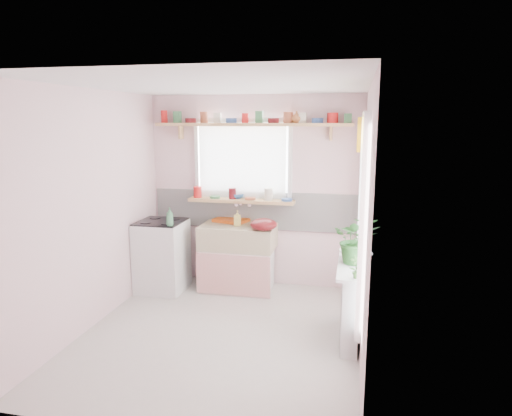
# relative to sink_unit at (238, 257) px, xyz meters

# --- Properties ---
(room) EXTENTS (3.20, 3.20, 3.20)m
(room) POSITION_rel_sink_unit_xyz_m (0.81, -0.43, 0.94)
(room) COLOR beige
(room) RESTS_ON ground
(sink_unit) EXTENTS (0.95, 0.65, 1.11)m
(sink_unit) POSITION_rel_sink_unit_xyz_m (0.00, 0.00, 0.00)
(sink_unit) COLOR white
(sink_unit) RESTS_ON ground
(cooker) EXTENTS (0.58, 0.58, 0.93)m
(cooker) POSITION_rel_sink_unit_xyz_m (-0.95, -0.24, 0.03)
(cooker) COLOR white
(cooker) RESTS_ON ground
(radiator_ledge) EXTENTS (0.22, 0.95, 0.78)m
(radiator_ledge) POSITION_rel_sink_unit_xyz_m (1.45, -1.09, -0.03)
(radiator_ledge) COLOR white
(radiator_ledge) RESTS_ON ground
(windowsill) EXTENTS (1.40, 0.22, 0.04)m
(windowsill) POSITION_rel_sink_unit_xyz_m (-0.00, 0.19, 0.71)
(windowsill) COLOR tan
(windowsill) RESTS_ON room
(pine_shelf) EXTENTS (2.52, 0.24, 0.04)m
(pine_shelf) POSITION_rel_sink_unit_xyz_m (0.15, 0.18, 1.69)
(pine_shelf) COLOR tan
(pine_shelf) RESTS_ON room
(shelf_crockery) EXTENTS (2.47, 0.11, 0.12)m
(shelf_crockery) POSITION_rel_sink_unit_xyz_m (0.15, 0.18, 1.76)
(shelf_crockery) COLOR red
(shelf_crockery) RESTS_ON pine_shelf
(sill_crockery) EXTENTS (1.35, 0.11, 0.12)m
(sill_crockery) POSITION_rel_sink_unit_xyz_m (-0.05, 0.19, 0.78)
(sill_crockery) COLOR red
(sill_crockery) RESTS_ON windowsill
(dish_tray) EXTENTS (0.49, 0.42, 0.04)m
(dish_tray) POSITION_rel_sink_unit_xyz_m (-0.14, 0.21, 0.44)
(dish_tray) COLOR #D25412
(dish_tray) RESTS_ON sink_unit
(colander) EXTENTS (0.36, 0.36, 0.15)m
(colander) POSITION_rel_sink_unit_xyz_m (0.37, -0.19, 0.49)
(colander) COLOR #5F1013
(colander) RESTS_ON sink_unit
(jade_plant) EXTENTS (0.47, 0.41, 0.49)m
(jade_plant) POSITION_rel_sink_unit_xyz_m (1.48, -1.04, 0.59)
(jade_plant) COLOR #275B24
(jade_plant) RESTS_ON radiator_ledge
(fruit_bowl) EXTENTS (0.41, 0.41, 0.08)m
(fruit_bowl) POSITION_rel_sink_unit_xyz_m (1.48, -0.89, 0.38)
(fruit_bowl) COLOR silver
(fruit_bowl) RESTS_ON radiator_ledge
(herb_pot) EXTENTS (0.13, 0.11, 0.21)m
(herb_pot) POSITION_rel_sink_unit_xyz_m (1.48, -1.49, 0.45)
(herb_pot) COLOR #386829
(herb_pot) RESTS_ON radiator_ledge
(soap_bottle_sink) EXTENTS (0.11, 0.11, 0.20)m
(soap_bottle_sink) POSITION_rel_sink_unit_xyz_m (-0.00, -0.01, 0.52)
(soap_bottle_sink) COLOR #E0CC63
(soap_bottle_sink) RESTS_ON sink_unit
(sill_cup) EXTENTS (0.15, 0.15, 0.10)m
(sill_cup) POSITION_rel_sink_unit_xyz_m (0.35, 0.25, 0.78)
(sill_cup) COLOR white
(sill_cup) RESTS_ON windowsill
(sill_bowl) EXTENTS (0.23, 0.23, 0.06)m
(sill_bowl) POSITION_rel_sink_unit_xyz_m (-0.07, 0.25, 0.76)
(sill_bowl) COLOR #3165A1
(sill_bowl) RESTS_ON windowsill
(shelf_vase) EXTENTS (0.18, 0.18, 0.14)m
(shelf_vase) POSITION_rel_sink_unit_xyz_m (0.71, 0.18, 1.78)
(shelf_vase) COLOR #A45F32
(shelf_vase) RESTS_ON pine_shelf
(cooker_bottle) EXTENTS (0.12, 0.12, 0.23)m
(cooker_bottle) POSITION_rel_sink_unit_xyz_m (-0.73, -0.46, 0.60)
(cooker_bottle) COLOR #468C5E
(cooker_bottle) RESTS_ON cooker
(fruit) EXTENTS (0.20, 0.14, 0.10)m
(fruit) POSITION_rel_sink_unit_xyz_m (1.49, -0.88, 0.44)
(fruit) COLOR orange
(fruit) RESTS_ON fruit_bowl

